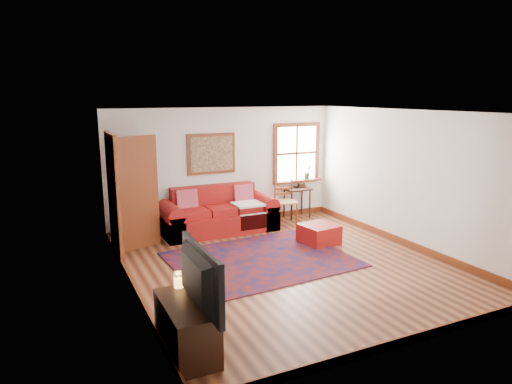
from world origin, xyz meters
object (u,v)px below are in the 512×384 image
side_table (297,193)px  red_leather_sofa (218,217)px  red_ottoman (319,234)px  ladder_back_chair (285,199)px  media_cabinet (186,327)px

side_table → red_leather_sofa: bearing=-173.4°
red_leather_sofa → red_ottoman: bearing=-47.4°
red_ottoman → ladder_back_chair: size_ratio=0.66×
red_ottoman → side_table: (0.57, 1.79, 0.39)m
red_leather_sofa → ladder_back_chair: bearing=-0.6°
side_table → ladder_back_chair: size_ratio=0.72×
ladder_back_chair → media_cabinet: size_ratio=0.92×
media_cabinet → red_ottoman: bearing=37.1°
red_leather_sofa → media_cabinet: size_ratio=2.25×
side_table → ladder_back_chair: 0.52m
red_ottoman → side_table: bearing=64.5°
side_table → media_cabinet: size_ratio=0.66×
media_cabinet → red_leather_sofa: bearing=64.8°
side_table → media_cabinet: bearing=-132.2°
red_ottoman → media_cabinet: bearing=-150.8°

